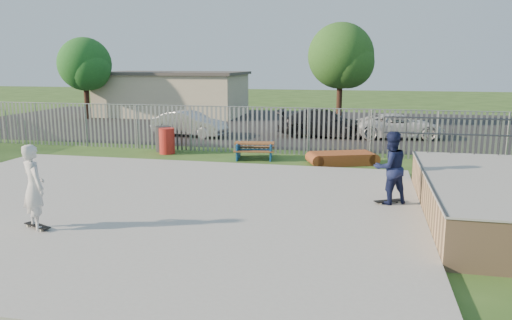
% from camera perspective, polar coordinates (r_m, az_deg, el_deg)
% --- Properties ---
extents(ground, '(120.00, 120.00, 0.00)m').
position_cam_1_polar(ground, '(13.85, -13.69, -5.53)').
color(ground, '#2D4F1B').
rests_on(ground, ground).
extents(concrete_slab, '(15.00, 12.00, 0.15)m').
position_cam_1_polar(concrete_slab, '(13.83, -13.70, -5.24)').
color(concrete_slab, '#A1A19C').
rests_on(concrete_slab, ground).
extents(quarter_pipe, '(5.50, 7.05, 2.19)m').
position_cam_1_polar(quarter_pipe, '(13.81, 26.91, -4.10)').
color(quarter_pipe, tan).
rests_on(quarter_pipe, ground).
extents(fence, '(26.04, 16.02, 2.00)m').
position_cam_1_polar(fence, '(17.44, -4.27, 1.54)').
color(fence, gray).
rests_on(fence, ground).
extents(picnic_table, '(1.78, 1.54, 0.68)m').
position_cam_1_polar(picnic_table, '(20.39, -0.17, 1.10)').
color(picnic_table, brown).
rests_on(picnic_table, ground).
extents(funbox, '(2.49, 1.85, 0.45)m').
position_cam_1_polar(funbox, '(19.64, 9.83, 0.19)').
color(funbox, brown).
rests_on(funbox, ground).
extents(trash_bin_red, '(0.66, 0.66, 1.11)m').
position_cam_1_polar(trash_bin_red, '(21.84, -10.14, 2.16)').
color(trash_bin_red, '#AF211B').
rests_on(trash_bin_red, ground).
extents(trash_bin_grey, '(0.67, 0.67, 1.12)m').
position_cam_1_polar(trash_bin_grey, '(22.42, -10.53, 2.38)').
color(trash_bin_grey, '#252527').
rests_on(trash_bin_grey, ground).
extents(parking_lot, '(40.00, 18.00, 0.02)m').
position_cam_1_polar(parking_lot, '(31.69, 1.50, 4.09)').
color(parking_lot, black).
rests_on(parking_lot, ground).
extents(car_silver, '(4.23, 2.13, 1.33)m').
position_cam_1_polar(car_silver, '(26.73, -7.62, 4.13)').
color(car_silver, '#BCBCC1').
rests_on(car_silver, parking_lot).
extents(car_dark, '(5.02, 2.18, 1.44)m').
position_cam_1_polar(car_dark, '(26.56, 7.86, 4.20)').
color(car_dark, black).
rests_on(car_dark, parking_lot).
extents(car_white, '(4.77, 2.70, 1.25)m').
position_cam_1_polar(car_white, '(26.85, 15.98, 3.75)').
color(car_white, silver).
rests_on(car_white, parking_lot).
extents(building, '(10.40, 6.40, 3.20)m').
position_cam_1_polar(building, '(37.64, -9.44, 7.50)').
color(building, beige).
rests_on(building, ground).
extents(tree_left, '(3.61, 3.61, 5.57)m').
position_cam_1_polar(tree_left, '(36.54, -19.00, 10.30)').
color(tree_left, '#392017').
rests_on(tree_left, ground).
extents(tree_mid, '(4.11, 4.11, 6.34)m').
position_cam_1_polar(tree_mid, '(32.22, 9.65, 11.64)').
color(tree_mid, '#392217').
rests_on(tree_mid, ground).
extents(skateboard_a, '(0.80, 0.56, 0.08)m').
position_cam_1_polar(skateboard_a, '(13.99, 14.89, -4.62)').
color(skateboard_a, black).
rests_on(skateboard_a, concrete_slab).
extents(skateboard_b, '(0.81, 0.51, 0.08)m').
position_cam_1_polar(skateboard_b, '(12.58, -23.70, -6.98)').
color(skateboard_b, black).
rests_on(skateboard_b, concrete_slab).
extents(skater_navy, '(1.19, 1.11, 1.95)m').
position_cam_1_polar(skater_navy, '(13.77, 15.08, -0.86)').
color(skater_navy, '#151C42').
rests_on(skater_navy, concrete_slab).
extents(skater_white, '(0.85, 0.79, 1.95)m').
position_cam_1_polar(skater_white, '(12.34, -24.04, -2.83)').
color(skater_white, silver).
rests_on(skater_white, concrete_slab).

